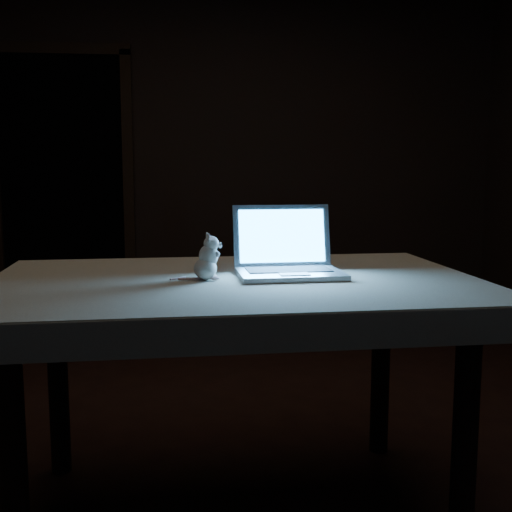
{
  "coord_description": "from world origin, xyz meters",
  "views": [
    {
      "loc": [
        -0.22,
        -2.49,
        1.22
      ],
      "look_at": [
        0.04,
        -0.28,
        0.92
      ],
      "focal_mm": 45.0,
      "sensor_mm": 36.0,
      "label": 1
    }
  ],
  "objects": [
    {
      "name": "plush_mouse",
      "position": [
        -0.14,
        -0.34,
        0.93
      ],
      "size": [
        0.15,
        0.15,
        0.16
      ],
      "primitive_type": null,
      "rotation": [
        0.0,
        0.0,
        0.44
      ],
      "color": "silver",
      "rests_on": "tablecloth"
    },
    {
      "name": "laptop",
      "position": [
        0.16,
        -0.31,
        0.97
      ],
      "size": [
        0.37,
        0.33,
        0.25
      ],
      "primitive_type": null,
      "rotation": [
        0.0,
        0.0,
        0.04
      ],
      "color": "#A1A1A6",
      "rests_on": "tablecloth"
    },
    {
      "name": "back_wall",
      "position": [
        0.0,
        2.5,
        1.3
      ],
      "size": [
        4.5,
        0.04,
        2.6
      ],
      "primitive_type": "cube",
      "color": "black",
      "rests_on": "ground"
    },
    {
      "name": "doorway",
      "position": [
        -1.1,
        2.5,
        1.06
      ],
      "size": [
        1.06,
        0.36,
        2.13
      ],
      "primitive_type": null,
      "color": "black",
      "rests_on": "back_wall"
    },
    {
      "name": "tablecloth",
      "position": [
        -0.08,
        -0.31,
        0.8
      ],
      "size": [
        1.86,
        1.43,
        0.1
      ],
      "primitive_type": null,
      "rotation": [
        0.0,
        0.0,
        0.21
      ],
      "color": "beige",
      "rests_on": "table"
    },
    {
      "name": "floor",
      "position": [
        0.0,
        0.0,
        0.0
      ],
      "size": [
        5.0,
        5.0,
        0.0
      ],
      "primitive_type": "plane",
      "color": "black",
      "rests_on": "ground"
    },
    {
      "name": "table",
      "position": [
        -0.04,
        -0.32,
        0.42
      ],
      "size": [
        1.59,
        1.05,
        0.84
      ],
      "primitive_type": null,
      "rotation": [
        0.0,
        0.0,
        0.03
      ],
      "color": "black",
      "rests_on": "floor"
    }
  ]
}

